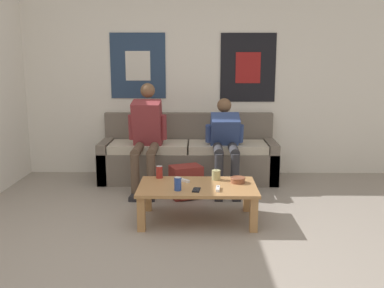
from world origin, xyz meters
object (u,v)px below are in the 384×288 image
Objects in this scene: game_controller_near_right at (218,189)px; couch at (188,157)px; backpack at (186,183)px; ceramic_bowl at (238,180)px; person_seated_adult at (146,133)px; cell_phone at (196,190)px; pillar_candle at (216,175)px; person_seated_teen at (225,140)px; game_controller_near_left at (184,180)px; drink_can_red at (159,172)px; coffee_table at (197,191)px; drink_can_blue at (178,184)px.

couch is at bearing 100.72° from game_controller_near_right.
backpack is 0.82m from ceramic_bowl.
cell_phone is (0.60, -1.27, -0.31)m from person_seated_adult.
couch is at bearing 103.40° from pillar_candle.
person_seated_teen is 1.03m from ceramic_bowl.
game_controller_near_left is at bearing -90.79° from couch.
game_controller_near_left is 0.32m from cell_phone.
drink_can_red is at bearing -130.05° from person_seated_teen.
game_controller_near_right is at bearing -130.63° from ceramic_bowl.
backpack is at bearing -90.49° from couch.
person_seated_adult is at bearing 118.81° from coffee_table.
game_controller_near_right reaches higher than cell_phone.
coffee_table is 0.17m from cell_phone.
person_seated_adult is 9.86× the size of game_controller_near_left.
drink_can_red is 0.86× the size of cell_phone.
person_seated_adult reaches higher than person_seated_teen.
game_controller_near_left is at bearing -25.87° from drink_can_red.
game_controller_near_right is (0.00, -0.34, -0.04)m from pillar_candle.
drink_can_blue reaches higher than game_controller_near_right.
person_seated_teen reaches higher than pillar_candle.
couch is 5.54× the size of backpack.
ceramic_bowl is 1.19× the size of drink_can_blue.
game_controller_near_right reaches higher than backpack.
couch is 17.94× the size of drink_can_red.
couch is 20.24× the size of pillar_candle.
coffee_table is at bearing -61.19° from person_seated_adult.
person_seated_adult reaches higher than game_controller_near_left.
couch is 1.25m from drink_can_red.
backpack is 0.92m from game_controller_near_right.
couch reaches higher than drink_can_red.
cell_phone is (0.17, -0.00, -0.06)m from drink_can_blue.
backpack reaches higher than coffee_table.
couch is 1.47m from ceramic_bowl.
pillar_candle is 0.41m from cell_phone.
pillar_candle is at bearing 11.22° from game_controller_near_left.
couch is 0.78m from backpack.
drink_can_red is (-0.27, -1.21, 0.12)m from couch.
backpack is at bearing -138.10° from person_seated_teen.
game_controller_near_left is at bearing -64.03° from person_seated_adult.
game_controller_near_right is at bearing -79.28° from couch.
couch is at bearing 110.39° from ceramic_bowl.
ceramic_bowl reaches higher than game_controller_near_left.
cell_phone is (0.11, -1.63, 0.07)m from couch.
person_seated_adult is at bearing 122.53° from game_controller_near_right.
cell_phone is at bearing -93.44° from coffee_table.
pillar_candle reaches higher than cell_phone.
drink_can_blue is 0.30m from game_controller_near_left.
game_controller_near_right is (0.80, -1.25, -0.31)m from person_seated_adult.
ceramic_bowl is at bearing -86.55° from person_seated_teen.
drink_can_blue is (-0.06, -1.63, 0.12)m from couch.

